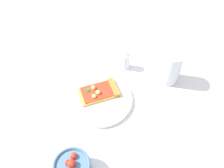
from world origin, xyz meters
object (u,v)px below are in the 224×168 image
Objects in this scene: pepper_shaker at (126,60)px; plate at (101,99)px; pizza_slice_main at (101,91)px; soda_glass at (171,68)px; paper_napkin at (84,53)px.

plate is at bearing 95.86° from pepper_shaker.
pizza_slice_main is 0.16m from pepper_shaker.
pepper_shaker reaches higher than pizza_slice_main.
pepper_shaker is (0.00, -0.16, 0.02)m from pizza_slice_main.
soda_glass is 1.71× the size of pepper_shaker.
soda_glass reaches higher than paper_napkin.
soda_glass is 0.36m from paper_napkin.
pepper_shaker is at bearing -169.95° from paper_napkin.
pepper_shaker is (-0.18, -0.03, 0.04)m from paper_napkin.
paper_napkin is (0.20, -0.15, -0.01)m from plate.
plate is 2.87× the size of pepper_shaker.
plate is at bearing 125.91° from pizza_slice_main.
plate reaches higher than paper_napkin.
pepper_shaker is (0.16, 0.04, -0.02)m from soda_glass.
soda_glass is (-0.15, -0.23, 0.06)m from plate.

